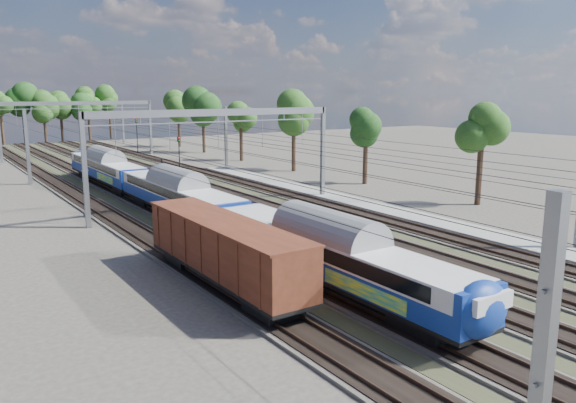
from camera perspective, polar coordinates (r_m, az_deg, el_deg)
ground at (r=28.50m, az=22.32°, el=-11.34°), size 220.00×220.00×0.00m
track_bed at (r=64.17m, az=-13.03°, el=1.52°), size 21.00×130.00×0.34m
platform at (r=49.59m, az=10.96°, el=-1.12°), size 3.00×70.00×0.30m
catenary at (r=70.79m, az=-15.26°, el=7.42°), size 25.65×130.00×9.00m
tree_belt at (r=110.50m, az=-19.01°, el=9.28°), size 38.94×96.85×11.98m
emu_train at (r=46.90m, az=-10.99°, el=1.09°), size 2.89×61.06×4.22m
freight_boxcar at (r=30.43m, az=-6.52°, el=-4.74°), size 2.90×14.02×3.61m
worker at (r=76.72m, az=-12.64°, el=3.66°), size 0.53×0.71×1.76m
signal_near at (r=68.38m, az=-11.00°, el=4.89°), size 0.33×0.30×5.24m
signal_far at (r=98.68m, az=-15.10°, el=6.88°), size 0.44×0.41×6.08m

